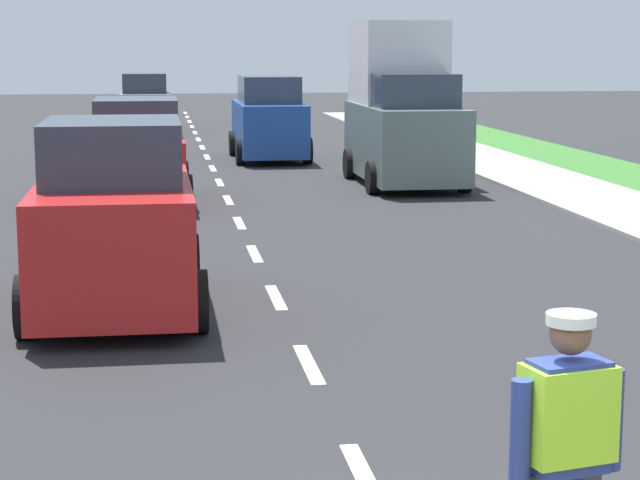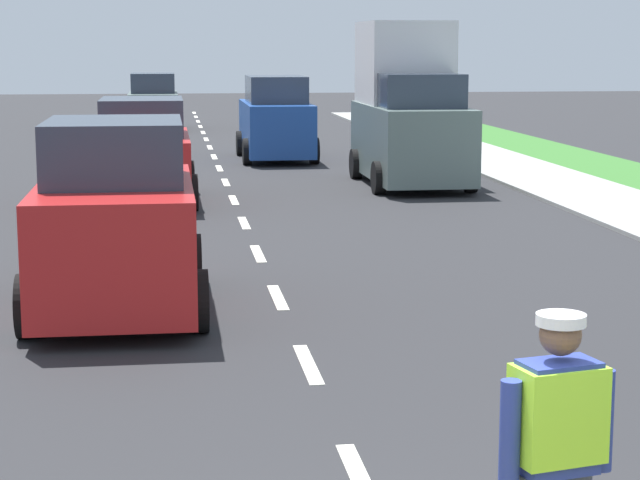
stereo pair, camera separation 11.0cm
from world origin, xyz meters
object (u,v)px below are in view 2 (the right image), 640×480
object	(u,v)px
car_outgoing_far	(276,121)
car_oncoming_third	(153,103)
car_oncoming_second	(143,154)
delivery_truck	(409,111)
road_worker	(559,450)
car_oncoming_lead	(116,223)

from	to	relation	value
car_outgoing_far	car_oncoming_third	world-z (taller)	car_outgoing_far
car_oncoming_third	car_oncoming_second	bearing A→B (deg)	-90.10
delivery_truck	car_oncoming_second	world-z (taller)	delivery_truck
car_outgoing_far	road_worker	bearing A→B (deg)	-92.07
car_oncoming_third	car_oncoming_second	distance (m)	19.96
road_worker	car_oncoming_third	world-z (taller)	car_oncoming_third
car_oncoming_lead	car_oncoming_second	bearing A→B (deg)	89.14
car_outgoing_far	car_oncoming_lead	xyz separation A→B (m)	(-3.51, -17.49, -0.02)
car_oncoming_lead	delivery_truck	bearing A→B (deg)	63.17
car_outgoing_far	car_oncoming_second	bearing A→B (deg)	-112.48
delivery_truck	car_oncoming_second	xyz separation A→B (m)	(-5.73, -2.25, -0.67)
car_oncoming_second	car_oncoming_third	bearing A→B (deg)	89.90
car_outgoing_far	delivery_truck	bearing A→B (deg)	-68.13
road_worker	car_oncoming_lead	bearing A→B (deg)	108.61
car_oncoming_second	delivery_truck	bearing A→B (deg)	21.43
car_outgoing_far	car_oncoming_second	xyz separation A→B (m)	(-3.37, -8.14, -0.10)
car_oncoming_third	car_oncoming_lead	world-z (taller)	car_oncoming_lead
car_oncoming_lead	car_oncoming_second	xyz separation A→B (m)	(0.14, 9.35, -0.08)
road_worker	car_oncoming_second	xyz separation A→B (m)	(-2.45, 17.06, 0.00)
car_oncoming_lead	road_worker	bearing A→B (deg)	-71.39
delivery_truck	car_oncoming_third	xyz separation A→B (m)	(-5.69, 17.71, -0.67)
car_oncoming_third	car_oncoming_second	size ratio (longest dim) A/B	0.98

